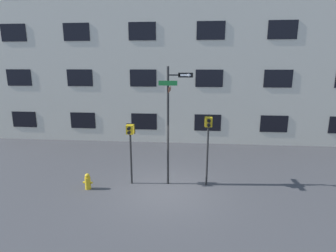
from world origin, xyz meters
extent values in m
plane|color=#38383A|center=(0.00, 0.00, 0.00)|extent=(60.00, 60.00, 0.00)
cube|color=beige|center=(0.00, 6.88, 6.78)|extent=(24.00, 0.60, 13.57)
cube|color=black|center=(-10.00, 6.56, 1.36)|extent=(1.63, 0.03, 1.03)
cube|color=black|center=(-6.00, 6.56, 1.36)|extent=(1.63, 0.03, 1.03)
cube|color=black|center=(-2.00, 6.56, 1.36)|extent=(1.63, 0.03, 1.03)
cube|color=black|center=(2.00, 6.56, 1.36)|extent=(1.63, 0.03, 1.03)
cube|color=black|center=(6.00, 6.56, 1.36)|extent=(1.63, 0.03, 1.03)
cube|color=black|center=(-10.00, 6.56, 4.07)|extent=(1.63, 0.03, 1.03)
cube|color=black|center=(-6.00, 6.56, 4.07)|extent=(1.63, 0.03, 1.03)
cube|color=black|center=(-2.00, 6.56, 4.07)|extent=(1.63, 0.03, 1.03)
cube|color=black|center=(2.00, 6.56, 4.07)|extent=(1.63, 0.03, 1.03)
cube|color=black|center=(6.00, 6.56, 4.07)|extent=(1.63, 0.03, 1.03)
cube|color=black|center=(-10.00, 6.56, 6.78)|extent=(1.63, 0.03, 1.03)
cube|color=black|center=(-6.00, 6.56, 6.78)|extent=(1.63, 0.03, 1.03)
cube|color=black|center=(-2.00, 6.56, 6.78)|extent=(1.63, 0.03, 1.03)
cube|color=black|center=(2.00, 6.56, 6.78)|extent=(1.63, 0.03, 1.03)
cube|color=black|center=(6.00, 6.56, 6.78)|extent=(1.63, 0.03, 1.03)
cylinder|color=black|center=(0.04, 0.62, 2.40)|extent=(0.09, 0.09, 4.79)
cube|color=black|center=(0.38, 0.62, 4.47)|extent=(0.67, 0.05, 0.05)
cube|color=#196B2D|center=(0.04, 0.56, 4.17)|extent=(0.72, 0.02, 0.18)
cube|color=brown|center=(0.10, 0.62, 3.92)|extent=(0.02, 1.10, 0.17)
cube|color=black|center=(0.71, 0.61, 4.47)|extent=(0.56, 0.02, 0.18)
cube|color=white|center=(0.67, 0.60, 4.47)|extent=(0.32, 0.01, 0.07)
cone|color=white|center=(0.87, 0.60, 4.47)|extent=(0.10, 0.14, 0.14)
cylinder|color=black|center=(-1.47, 0.53, 1.07)|extent=(0.08, 0.08, 2.14)
cube|color=gold|center=(-1.47, 0.53, 2.33)|extent=(0.29, 0.26, 0.37)
cube|color=black|center=(-1.47, 0.67, 2.33)|extent=(0.35, 0.02, 0.43)
cylinder|color=black|center=(-1.47, 0.34, 2.41)|extent=(0.13, 0.12, 0.13)
cylinder|color=black|center=(-1.47, 0.34, 2.24)|extent=(0.13, 0.12, 0.13)
cylinder|color=orange|center=(-1.47, 0.39, 2.41)|extent=(0.10, 0.01, 0.10)
cylinder|color=black|center=(1.64, 0.64, 1.24)|extent=(0.08, 0.08, 2.48)
cube|color=gold|center=(1.64, 0.64, 2.67)|extent=(0.28, 0.26, 0.38)
cube|color=black|center=(1.64, 0.78, 2.67)|extent=(0.34, 0.02, 0.44)
cylinder|color=black|center=(1.64, 0.45, 2.75)|extent=(0.13, 0.12, 0.13)
cylinder|color=black|center=(1.64, 0.45, 2.58)|extent=(0.13, 0.12, 0.13)
cylinder|color=#EA4C14|center=(1.64, 0.51, 2.75)|extent=(0.11, 0.01, 0.11)
cylinder|color=gold|center=(-3.10, -0.13, 0.25)|extent=(0.22, 0.22, 0.50)
sphere|color=gold|center=(-3.10, -0.13, 0.56)|extent=(0.19, 0.19, 0.19)
cylinder|color=gold|center=(-3.25, -0.13, 0.27)|extent=(0.08, 0.08, 0.08)
cylinder|color=gold|center=(-2.95, -0.13, 0.27)|extent=(0.08, 0.08, 0.08)
camera|label=1|loc=(0.93, -9.46, 4.82)|focal=28.00mm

